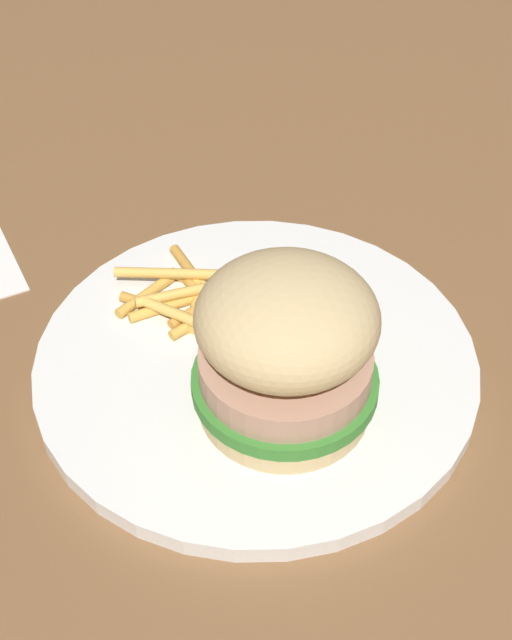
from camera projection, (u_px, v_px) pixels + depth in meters
ground_plane at (307, 364)px, 0.55m from camera, size 1.60×1.60×0.00m
plate at (256, 362)px, 0.54m from camera, size 0.27×0.27×0.01m
sandwich at (286, 347)px, 0.47m from camera, size 0.11×0.11×0.10m
fries_pile at (184, 298)px, 0.56m from camera, size 0.08×0.10×0.01m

